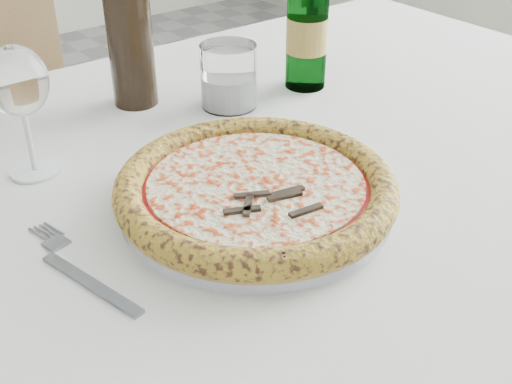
% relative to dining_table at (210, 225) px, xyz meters
% --- Properties ---
extents(dining_table, '(1.57, 0.93, 0.76)m').
position_rel_dining_table_xyz_m(dining_table, '(0.00, 0.00, 0.00)').
color(dining_table, brown).
rests_on(dining_table, floor).
extents(chair_far, '(0.52, 0.52, 0.93)m').
position_rel_dining_table_xyz_m(chair_far, '(-0.03, 0.75, -0.14)').
color(chair_far, brown).
rests_on(chair_far, floor).
extents(plate, '(0.31, 0.31, 0.02)m').
position_rel_dining_table_xyz_m(plate, '(0.00, -0.10, 0.09)').
color(plate, silver).
rests_on(plate, dining_table).
extents(pizza, '(0.33, 0.33, 0.03)m').
position_rel_dining_table_xyz_m(pizza, '(-0.00, -0.10, 0.11)').
color(pizza, tan).
rests_on(pizza, plate).
extents(fork, '(0.05, 0.20, 0.00)m').
position_rel_dining_table_xyz_m(fork, '(-0.21, -0.09, 0.08)').
color(fork, slate).
rests_on(fork, dining_table).
extents(wine_glass, '(0.07, 0.07, 0.17)m').
position_rel_dining_table_xyz_m(wine_glass, '(-0.17, 0.14, 0.20)').
color(wine_glass, white).
rests_on(wine_glass, dining_table).
extents(tumbler, '(0.09, 0.09, 0.10)m').
position_rel_dining_table_xyz_m(tumbler, '(0.14, 0.15, 0.12)').
color(tumbler, white).
rests_on(tumbler, dining_table).
extents(beer_bottle, '(0.07, 0.07, 0.25)m').
position_rel_dining_table_xyz_m(beer_bottle, '(0.29, 0.14, 0.18)').
color(beer_bottle, '#266B30').
rests_on(beer_bottle, dining_table).
extents(wine_bottle, '(0.07, 0.07, 0.28)m').
position_rel_dining_table_xyz_m(wine_bottle, '(0.03, 0.25, 0.20)').
color(wine_bottle, black).
rests_on(wine_bottle, dining_table).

